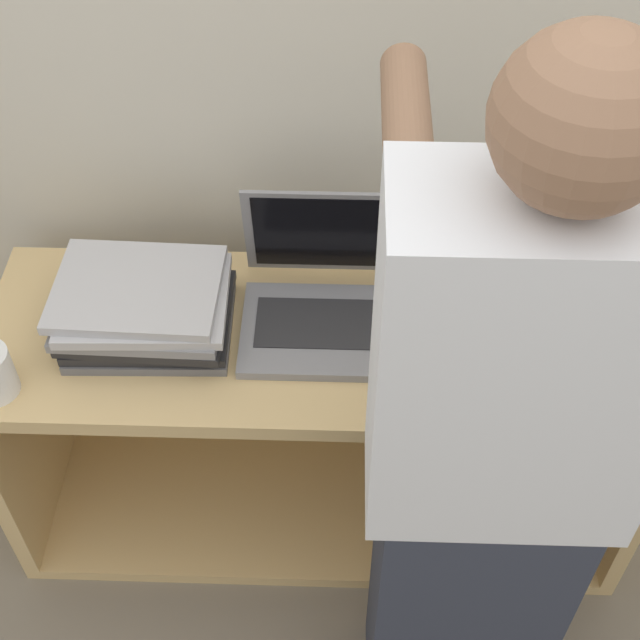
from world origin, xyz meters
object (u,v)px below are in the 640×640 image
at_px(laptop_stack_right, 501,328).
at_px(laptop_stack_left, 146,308).
at_px(person, 491,476).
at_px(laptop_open, 322,298).

bearing_deg(laptop_stack_right, laptop_stack_left, 179.77).
xyz_separation_m(laptop_stack_right, person, (-0.08, -0.42, 0.11)).
distance_m(laptop_stack_right, person, 0.44).
height_order(laptop_stack_left, person, person).
distance_m(laptop_open, person, 0.56).
distance_m(laptop_stack_left, laptop_stack_right, 0.71).
relative_size(laptop_stack_left, person, 0.22).
relative_size(laptop_open, laptop_stack_right, 0.97).
bearing_deg(laptop_stack_right, laptop_open, 172.07).
height_order(laptop_open, laptop_stack_right, laptop_open).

